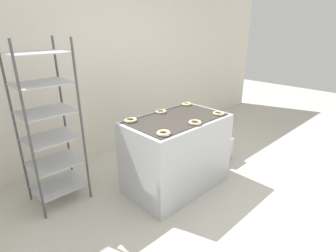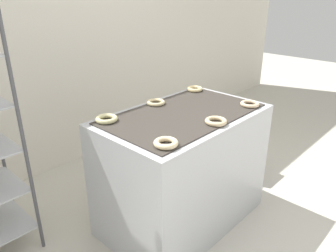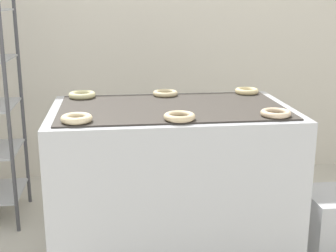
{
  "view_description": "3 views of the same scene",
  "coord_description": "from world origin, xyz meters",
  "views": [
    {
      "loc": [
        -2.07,
        -1.37,
        1.9
      ],
      "look_at": [
        0.0,
        0.77,
        0.76
      ],
      "focal_mm": 28.0,
      "sensor_mm": 36.0,
      "label": 1
    },
    {
      "loc": [
        -1.64,
        -0.76,
        1.73
      ],
      "look_at": [
        0.0,
        0.77,
        0.76
      ],
      "focal_mm": 35.0,
      "sensor_mm": 36.0,
      "label": 2
    },
    {
      "loc": [
        -0.3,
        -1.66,
        1.43
      ],
      "look_at": [
        0.0,
        0.77,
        0.76
      ],
      "focal_mm": 50.0,
      "sensor_mm": 36.0,
      "label": 3
    }
  ],
  "objects": [
    {
      "name": "donut_far_center",
      "position": [
        0.0,
        0.9,
        0.92
      ],
      "size": [
        0.14,
        0.14,
        0.03
      ],
      "primitive_type": "torus",
      "color": "beige",
      "rests_on": "fryer_machine"
    },
    {
      "name": "baking_rack_cart",
      "position": [
        -1.18,
        1.37,
        0.92
      ],
      "size": [
        0.55,
        0.47,
        1.81
      ],
      "color": "#4C4C51",
      "rests_on": "ground_plane"
    },
    {
      "name": "donut_near_right",
      "position": [
        0.45,
        0.36,
        0.92
      ],
      "size": [
        0.14,
        0.14,
        0.03
      ],
      "primitive_type": "torus",
      "color": "beige",
      "rests_on": "fryer_machine"
    },
    {
      "name": "glaze_bin",
      "position": [
        0.95,
        0.69,
        0.18
      ],
      "size": [
        0.3,
        0.36,
        0.35
      ],
      "color": "#B7BABF",
      "rests_on": "ground_plane"
    },
    {
      "name": "ground_plane",
      "position": [
        0.0,
        0.0,
        0.0
      ],
      "size": [
        14.0,
        14.0,
        0.0
      ],
      "primitive_type": "plane",
      "color": "beige"
    },
    {
      "name": "fryer_machine",
      "position": [
        0.0,
        0.62,
        0.45
      ],
      "size": [
        1.22,
        0.75,
        0.91
      ],
      "color": "#B7BABF",
      "rests_on": "ground_plane"
    },
    {
      "name": "donut_far_right",
      "position": [
        0.47,
        0.9,
        0.92
      ],
      "size": [
        0.13,
        0.13,
        0.03
      ],
      "primitive_type": "torus",
      "color": "beige",
      "rests_on": "fryer_machine"
    },
    {
      "name": "donut_far_left",
      "position": [
        -0.46,
        0.9,
        0.92
      ],
      "size": [
        0.15,
        0.15,
        0.03
      ],
      "primitive_type": "torus",
      "color": "beige",
      "rests_on": "fryer_machine"
    },
    {
      "name": "donut_near_left",
      "position": [
        -0.46,
        0.37,
        0.92
      ],
      "size": [
        0.14,
        0.14,
        0.03
      ],
      "primitive_type": "torus",
      "color": "beige",
      "rests_on": "fryer_machine"
    },
    {
      "name": "wall_back",
      "position": [
        0.0,
        2.12,
        1.4
      ],
      "size": [
        8.0,
        0.05,
        2.8
      ],
      "color": "silver",
      "rests_on": "ground_plane"
    },
    {
      "name": "donut_near_center",
      "position": [
        0.0,
        0.35,
        0.92
      ],
      "size": [
        0.14,
        0.14,
        0.03
      ],
      "primitive_type": "torus",
      "color": "beige",
      "rests_on": "fryer_machine"
    }
  ]
}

